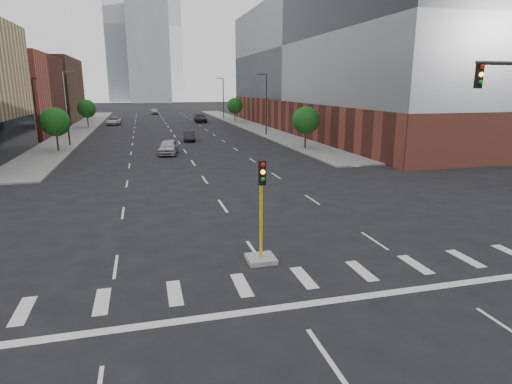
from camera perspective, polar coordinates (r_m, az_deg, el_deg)
name	(u,v)px	position (r m, az deg, el deg)	size (l,w,h in m)	color
sidewalk_left_far	(82,128)	(82.44, -22.21, 7.89)	(5.00, 92.00, 0.15)	gray
sidewalk_right_far	(246,124)	(84.08, -1.28, 9.00)	(5.00, 92.00, 0.15)	gray
building_left_far_b	(25,90)	(102.07, -28.42, 11.86)	(20.00, 24.00, 13.00)	brown
building_right_main	(351,63)	(75.66, 12.52, 16.43)	(24.00, 70.00, 22.00)	brown
tower_left	(129,27)	(229.16, -16.58, 20.34)	(22.00, 22.00, 70.00)	#B2B7BC
tower_right	(162,28)	(269.84, -12.37, 20.59)	(20.00, 20.00, 80.00)	#B2B7BC
tower_mid	(148,53)	(208.03, -14.15, 17.59)	(18.00, 18.00, 44.00)	slate
median_traffic_signal	(261,240)	(18.18, 0.68, -6.42)	(1.20, 1.20, 4.40)	#999993
streetlight_right_a	(266,102)	(65.03, 1.30, 11.92)	(1.60, 0.22, 9.07)	#2D2D30
streetlight_right_b	(223,97)	(99.12, -4.43, 12.57)	(1.60, 0.22, 9.07)	#2D2D30
streetlight_left	(67,105)	(58.18, -23.94, 10.52)	(1.60, 0.22, 9.07)	#2D2D30
tree_left_near	(55,122)	(53.44, -25.20, 8.45)	(3.20, 3.20, 4.85)	#382619
tree_left_far	(87,109)	(83.09, -21.64, 10.29)	(3.20, 3.20, 4.85)	#382619
tree_right_near	(306,120)	(51.10, 6.66, 9.47)	(3.20, 3.20, 4.85)	#382619
tree_right_far	(235,106)	(89.49, -2.84, 11.42)	(3.20, 3.20, 4.85)	#382619
car_near_left	(168,147)	(48.04, -11.60, 5.90)	(1.92, 4.77, 1.63)	#B0AFB4
car_mid_right	(189,136)	(59.54, -8.92, 7.41)	(1.48, 4.25, 1.40)	black
car_far_left	(114,121)	(88.37, -18.46, 8.97)	(2.44, 5.29, 1.47)	silver
car_deep_right	(200,118)	(90.48, -7.42, 9.74)	(2.41, 5.93, 1.72)	black
car_distant	(154,111)	(119.25, -13.40, 10.43)	(1.81, 4.50, 1.53)	#ABACB0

